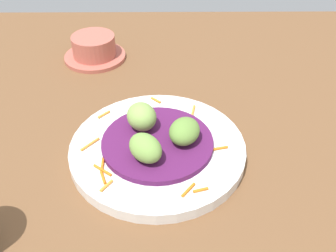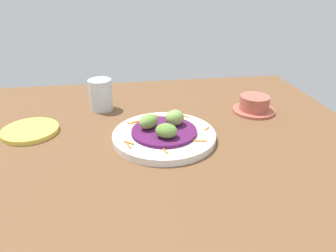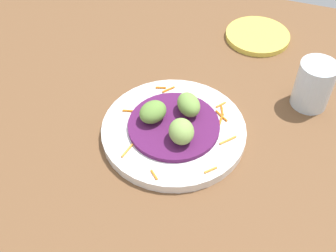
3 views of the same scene
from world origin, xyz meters
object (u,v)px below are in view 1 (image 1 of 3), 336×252
Objects in this scene: guac_scoop_left at (142,117)px; terracotta_bowl at (94,49)px; guac_scoop_center at (145,148)px; main_plate at (158,150)px; guac_scoop_right at (184,129)px.

guac_scoop_left is 29.42cm from terracotta_bowl.
terracotta_bowl is (12.20, -34.00, -2.40)cm from guac_scoop_center.
guac_scoop_center is (-0.83, 6.99, -0.19)cm from guac_scoop_left.
guac_scoop_center is at bearing 66.79° from main_plate.
guac_scoop_center is at bearing 36.79° from guac_scoop_right.
guac_scoop_left reaches higher than terracotta_bowl.
terracotta_bowl is (17.83, -29.78, -2.25)cm from guac_scoop_right.
guac_scoop_right is (-5.63, -4.21, -0.15)cm from guac_scoop_center.
guac_scoop_left is 7.04cm from guac_scoop_right.
guac_scoop_right is at bearing -173.21° from main_plate.
terracotta_bowl is at bearing -70.26° from guac_scoop_center.
guac_scoop_center is at bearing 96.79° from guac_scoop_left.
guac_scoop_left is 0.93× the size of guac_scoop_center.
guac_scoop_right is 34.78cm from terracotta_bowl.
guac_scoop_center reaches higher than main_plate.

